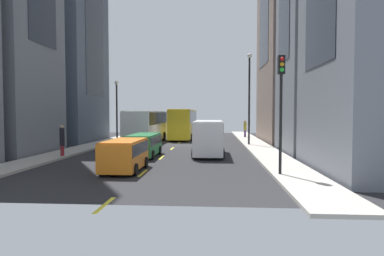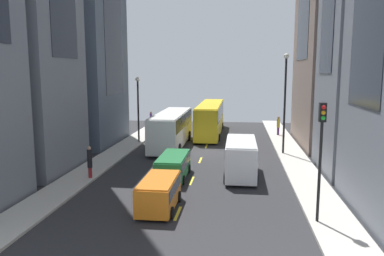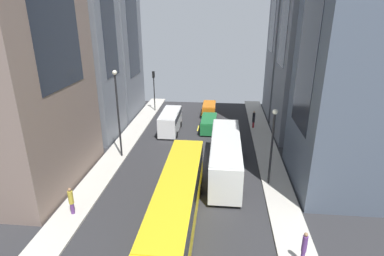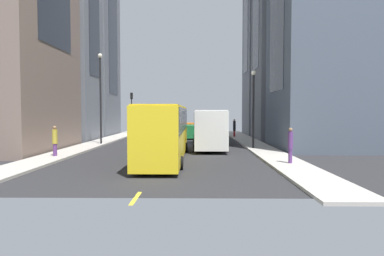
{
  "view_description": "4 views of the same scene",
  "coord_description": "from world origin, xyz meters",
  "px_view_note": "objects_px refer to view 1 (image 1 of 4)",
  "views": [
    {
      "loc": [
        3.72,
        -31.82,
        3.12
      ],
      "look_at": [
        1.46,
        1.52,
        1.64
      ],
      "focal_mm": 30.73,
      "sensor_mm": 36.0,
      "label": 1
    },
    {
      "loc": [
        3.03,
        -33.88,
        7.44
      ],
      "look_at": [
        -0.85,
        -1.76,
        2.51
      ],
      "focal_mm": 35.79,
      "sensor_mm": 36.0,
      "label": 2
    },
    {
      "loc": [
        -2.88,
        27.66,
        13.87
      ],
      "look_at": [
        0.03,
        -1.39,
        2.89
      ],
      "focal_mm": 29.04,
      "sensor_mm": 36.0,
      "label": 3
    },
    {
      "loc": [
        -2.27,
        33.79,
        3.19
      ],
      "look_at": [
        -1.75,
        -2.32,
        1.55
      ],
      "focal_mm": 32.79,
      "sensor_mm": 36.0,
      "label": 4
    }
  ],
  "objects_px": {
    "city_bus_white": "(147,124)",
    "car_orange_0": "(125,153)",
    "delivery_van_white": "(208,135)",
    "streetcar_yellow": "(184,121)",
    "pedestrian_waiting_curb": "(131,127)",
    "pedestrian_crossing_near": "(245,128)",
    "car_green_1": "(144,143)",
    "traffic_light_near_corner": "(281,92)",
    "pedestrian_crossing_mid": "(62,139)"
  },
  "relations": [
    {
      "from": "delivery_van_white",
      "to": "car_green_1",
      "type": "height_order",
      "value": "delivery_van_white"
    },
    {
      "from": "streetcar_yellow",
      "to": "pedestrian_waiting_curb",
      "type": "height_order",
      "value": "streetcar_yellow"
    },
    {
      "from": "delivery_van_white",
      "to": "car_orange_0",
      "type": "bearing_deg",
      "value": -122.14
    },
    {
      "from": "city_bus_white",
      "to": "car_green_1",
      "type": "xyz_separation_m",
      "value": [
        2.0,
        -10.83,
        -1.05
      ]
    },
    {
      "from": "delivery_van_white",
      "to": "car_orange_0",
      "type": "distance_m",
      "value": 8.27
    },
    {
      "from": "car_green_1",
      "to": "traffic_light_near_corner",
      "type": "xyz_separation_m",
      "value": [
        8.31,
        -7.07,
        3.21
      ]
    },
    {
      "from": "car_green_1",
      "to": "pedestrian_crossing_near",
      "type": "bearing_deg",
      "value": 63.84
    },
    {
      "from": "delivery_van_white",
      "to": "car_orange_0",
      "type": "relative_size",
      "value": 1.44
    },
    {
      "from": "city_bus_white",
      "to": "delivery_van_white",
      "type": "xyz_separation_m",
      "value": [
        6.65,
        -9.84,
        -0.49
      ]
    },
    {
      "from": "car_orange_0",
      "to": "pedestrian_crossing_mid",
      "type": "relative_size",
      "value": 1.84
    },
    {
      "from": "pedestrian_crossing_mid",
      "to": "pedestrian_waiting_curb",
      "type": "bearing_deg",
      "value": 83.9
    },
    {
      "from": "city_bus_white",
      "to": "delivery_van_white",
      "type": "height_order",
      "value": "city_bus_white"
    },
    {
      "from": "streetcar_yellow",
      "to": "city_bus_white",
      "type": "bearing_deg",
      "value": -112.14
    },
    {
      "from": "pedestrian_crossing_mid",
      "to": "traffic_light_near_corner",
      "type": "bearing_deg",
      "value": -31.76
    },
    {
      "from": "pedestrian_crossing_near",
      "to": "city_bus_white",
      "type": "bearing_deg",
      "value": -158.08
    },
    {
      "from": "city_bus_white",
      "to": "delivery_van_white",
      "type": "relative_size",
      "value": 1.93
    },
    {
      "from": "city_bus_white",
      "to": "traffic_light_near_corner",
      "type": "height_order",
      "value": "traffic_light_near_corner"
    },
    {
      "from": "car_orange_0",
      "to": "pedestrian_crossing_near",
      "type": "relative_size",
      "value": 1.91
    },
    {
      "from": "car_orange_0",
      "to": "pedestrian_waiting_curb",
      "type": "distance_m",
      "value": 28.23
    },
    {
      "from": "delivery_van_white",
      "to": "car_orange_0",
      "type": "height_order",
      "value": "delivery_van_white"
    },
    {
      "from": "pedestrian_crossing_near",
      "to": "streetcar_yellow",
      "type": "bearing_deg",
      "value": 164.34
    },
    {
      "from": "car_orange_0",
      "to": "city_bus_white",
      "type": "bearing_deg",
      "value": 97.64
    },
    {
      "from": "city_bus_white",
      "to": "pedestrian_crossing_near",
      "type": "xyz_separation_m",
      "value": [
        10.94,
        7.37,
        -0.73
      ]
    },
    {
      "from": "car_green_1",
      "to": "pedestrian_crossing_mid",
      "type": "distance_m",
      "value": 5.67
    },
    {
      "from": "car_orange_0",
      "to": "streetcar_yellow",
      "type": "bearing_deg",
      "value": 87.81
    },
    {
      "from": "pedestrian_crossing_near",
      "to": "delivery_van_white",
      "type": "bearing_deg",
      "value": -116.05
    },
    {
      "from": "delivery_van_white",
      "to": "traffic_light_near_corner",
      "type": "bearing_deg",
      "value": -65.56
    },
    {
      "from": "pedestrian_waiting_curb",
      "to": "traffic_light_near_corner",
      "type": "height_order",
      "value": "traffic_light_near_corner"
    },
    {
      "from": "city_bus_white",
      "to": "traffic_light_near_corner",
      "type": "xyz_separation_m",
      "value": [
        10.31,
        -17.9,
        2.17
      ]
    },
    {
      "from": "city_bus_white",
      "to": "car_green_1",
      "type": "bearing_deg",
      "value": -79.51
    },
    {
      "from": "city_bus_white",
      "to": "pedestrian_waiting_curb",
      "type": "relative_size",
      "value": 5.27
    },
    {
      "from": "streetcar_yellow",
      "to": "pedestrian_crossing_near",
      "type": "xyz_separation_m",
      "value": [
        7.74,
        -0.49,
        -0.85
      ]
    },
    {
      "from": "car_orange_0",
      "to": "car_green_1",
      "type": "xyz_separation_m",
      "value": [
        -0.25,
        6.0,
        -0.04
      ]
    },
    {
      "from": "pedestrian_crossing_mid",
      "to": "pedestrian_waiting_curb",
      "type": "relative_size",
      "value": 1.03
    },
    {
      "from": "city_bus_white",
      "to": "car_orange_0",
      "type": "height_order",
      "value": "city_bus_white"
    },
    {
      "from": "car_green_1",
      "to": "pedestrian_waiting_curb",
      "type": "relative_size",
      "value": 2.23
    },
    {
      "from": "pedestrian_waiting_curb",
      "to": "car_green_1",
      "type": "bearing_deg",
      "value": 95.69
    },
    {
      "from": "car_orange_0",
      "to": "pedestrian_crossing_mid",
      "type": "height_order",
      "value": "pedestrian_crossing_mid"
    },
    {
      "from": "car_orange_0",
      "to": "pedestrian_crossing_near",
      "type": "xyz_separation_m",
      "value": [
        8.69,
        24.2,
        0.28
      ]
    },
    {
      "from": "car_green_1",
      "to": "car_orange_0",
      "type": "bearing_deg",
      "value": -87.59
    },
    {
      "from": "streetcar_yellow",
      "to": "pedestrian_waiting_curb",
      "type": "xyz_separation_m",
      "value": [
        -7.69,
        2.72,
        -0.83
      ]
    },
    {
      "from": "city_bus_white",
      "to": "streetcar_yellow",
      "type": "xyz_separation_m",
      "value": [
        3.2,
        7.86,
        0.12
      ]
    },
    {
      "from": "car_green_1",
      "to": "pedestrian_waiting_curb",
      "type": "height_order",
      "value": "pedestrian_waiting_curb"
    },
    {
      "from": "streetcar_yellow",
      "to": "car_orange_0",
      "type": "bearing_deg",
      "value": -92.19
    },
    {
      "from": "streetcar_yellow",
      "to": "delivery_van_white",
      "type": "height_order",
      "value": "streetcar_yellow"
    },
    {
      "from": "delivery_van_white",
      "to": "pedestrian_crossing_mid",
      "type": "height_order",
      "value": "delivery_van_white"
    },
    {
      "from": "city_bus_white",
      "to": "pedestrian_crossing_mid",
      "type": "distance_m",
      "value": 12.48
    },
    {
      "from": "car_green_1",
      "to": "traffic_light_near_corner",
      "type": "bearing_deg",
      "value": -40.41
    },
    {
      "from": "pedestrian_crossing_mid",
      "to": "traffic_light_near_corner",
      "type": "xyz_separation_m",
      "value": [
        13.86,
        -5.96,
        2.86
      ]
    },
    {
      "from": "delivery_van_white",
      "to": "pedestrian_crossing_near",
      "type": "distance_m",
      "value": 17.74
    }
  ]
}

